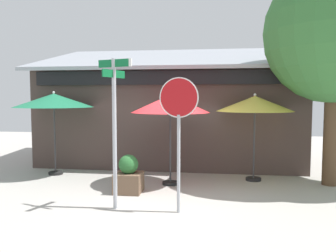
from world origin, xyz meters
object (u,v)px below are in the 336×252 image
patio_umbrella_mustard_right (255,104)px  street_sign_post (115,120)px  patio_umbrella_forest_green_left (54,101)px  stop_sign (179,118)px  patio_umbrella_crimson_center (170,104)px  sidewalk_planter (129,176)px

patio_umbrella_mustard_right → street_sign_post: bearing=-136.1°
street_sign_post → patio_umbrella_forest_green_left: (-2.85, 3.03, 0.36)m
street_sign_post → stop_sign: size_ratio=1.14×
street_sign_post → patio_umbrella_mustard_right: street_sign_post is taller
stop_sign → patio_umbrella_mustard_right: 3.64m
patio_umbrella_forest_green_left → patio_umbrella_crimson_center: bearing=-11.5°
street_sign_post → sidewalk_planter: bearing=92.1°
patio_umbrella_forest_green_left → sidewalk_planter: 3.78m
patio_umbrella_crimson_center → patio_umbrella_mustard_right: patio_umbrella_crimson_center is taller
street_sign_post → patio_umbrella_crimson_center: size_ratio=1.26×
patio_umbrella_forest_green_left → patio_umbrella_mustard_right: 6.06m
patio_umbrella_forest_green_left → street_sign_post: bearing=-46.8°
street_sign_post → sidewalk_planter: (-0.05, 1.31, -1.52)m
stop_sign → patio_umbrella_forest_green_left: size_ratio=1.09×
stop_sign → patio_umbrella_forest_green_left: bearing=143.9°
stop_sign → sidewalk_planter: bearing=136.3°
patio_umbrella_mustard_right → sidewalk_planter: 4.12m
sidewalk_planter → street_sign_post: bearing=-87.9°
patio_umbrella_forest_green_left → sidewalk_planter: bearing=-31.5°
street_sign_post → patio_umbrella_crimson_center: 2.45m
stop_sign → patio_umbrella_crimson_center: bearing=102.0°
sidewalk_planter → stop_sign: bearing=-43.7°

